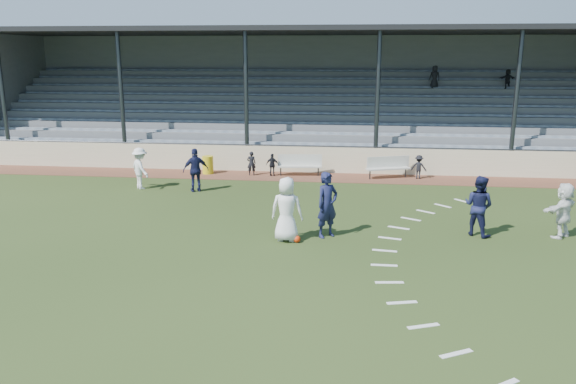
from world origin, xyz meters
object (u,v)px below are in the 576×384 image
Objects in this scene: bench_left at (300,163)px; football at (297,239)px; player_white_lead at (287,209)px; player_navy_lead at (327,205)px; trash_bin at (208,165)px; bench_right at (388,165)px.

bench_left is 9.53× the size of football.
player_white_lead reaches higher than bench_left.
player_white_lead is 0.96× the size of player_navy_lead.
bench_left is at bearing 1.40° from trash_bin.
bench_right is 8.83m from player_navy_lead.
player_white_lead is at bearing -62.23° from trash_bin.
player_navy_lead reaches higher than football.
bench_right is 9.70m from football.
player_navy_lead is at bearing -152.22° from player_white_lead.
player_navy_lead reaches higher than trash_bin.
bench_right is 9.67m from player_white_lead.
trash_bin reaches higher than football.
bench_left reaches higher than trash_bin.
player_navy_lead is (0.85, 0.65, 0.90)m from football.
bench_right is at bearing 34.46° from player_navy_lead.
bench_right is 1.00× the size of player_navy_lead.
player_navy_lead is (1.17, 0.51, 0.04)m from player_white_lead.
trash_bin is (-8.20, -0.07, -0.16)m from bench_right.
player_navy_lead is at bearing -125.08° from bench_right.
player_white_lead is at bearing 163.07° from player_navy_lead.
football is at bearing 160.10° from player_white_lead.
player_navy_lead is (5.89, -8.44, 0.58)m from trash_bin.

